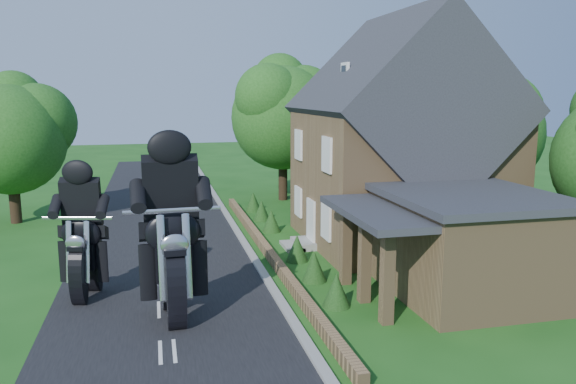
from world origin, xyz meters
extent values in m
plane|color=#194B15|center=(0.00, 0.00, 0.00)|extent=(120.00, 120.00, 0.00)
cube|color=black|center=(0.00, 0.00, 0.01)|extent=(7.00, 80.00, 0.02)
cube|color=gray|center=(3.65, 0.00, 0.06)|extent=(0.30, 80.00, 0.12)
cube|color=olive|center=(4.30, 5.00, 0.20)|extent=(0.30, 22.00, 0.40)
cube|color=olive|center=(10.50, 6.00, 3.00)|extent=(8.00, 8.00, 6.00)
cube|color=#28292F|center=(10.50, 6.00, 6.00)|extent=(8.48, 8.64, 8.48)
cube|color=olive|center=(12.50, 6.00, 9.20)|extent=(0.60, 0.90, 1.60)
cube|color=white|center=(7.90, 6.00, 7.50)|extent=(0.12, 0.80, 0.90)
cube|color=black|center=(7.84, 6.00, 7.50)|extent=(0.04, 0.55, 0.65)
cube|color=white|center=(6.44, 6.00, 1.05)|extent=(0.10, 1.10, 2.10)
cube|color=gray|center=(6.10, 6.00, 0.15)|extent=(0.80, 1.60, 0.30)
cube|color=gray|center=(5.60, 6.00, 0.07)|extent=(0.80, 1.60, 0.15)
cube|color=white|center=(6.44, 3.80, 1.60)|extent=(0.10, 1.10, 1.40)
cube|color=black|center=(6.42, 3.80, 1.60)|extent=(0.04, 0.92, 1.22)
cube|color=white|center=(6.44, 8.20, 1.60)|extent=(0.10, 1.10, 1.40)
cube|color=black|center=(6.42, 8.20, 1.60)|extent=(0.04, 0.92, 1.22)
cube|color=white|center=(6.44, 3.80, 4.30)|extent=(0.10, 1.10, 1.40)
cube|color=black|center=(6.42, 3.80, 4.30)|extent=(0.04, 0.92, 1.22)
cube|color=white|center=(6.44, 8.20, 4.30)|extent=(0.10, 1.10, 1.40)
cube|color=black|center=(6.42, 8.20, 4.30)|extent=(0.04, 0.92, 1.22)
cube|color=olive|center=(10.00, -0.80, 1.60)|extent=(5.00, 5.60, 3.20)
cube|color=#28292F|center=(10.00, -0.80, 3.32)|extent=(5.30, 5.94, 0.24)
cube|color=#28292F|center=(6.90, -0.80, 2.95)|extent=(2.60, 5.32, 0.22)
cube|color=olive|center=(6.30, -2.60, 1.40)|extent=(0.35, 0.35, 2.80)
cube|color=olive|center=(6.30, -0.80, 1.40)|extent=(0.35, 0.35, 2.80)
cube|color=olive|center=(6.30, 1.00, 1.40)|extent=(0.35, 0.35, 2.80)
cylinder|color=black|center=(16.50, 8.50, 1.50)|extent=(0.56, 0.56, 3.00)
sphere|color=#1C4C15|center=(16.50, 8.50, 4.65)|extent=(6.00, 6.00, 6.00)
sphere|color=#1C4C15|center=(17.85, 9.10, 5.55)|extent=(4.32, 4.32, 4.32)
sphere|color=#1C4C15|center=(15.45, 7.60, 5.85)|extent=(3.72, 3.72, 3.72)
sphere|color=#1C4C15|center=(16.60, 9.70, 6.75)|extent=(3.30, 3.30, 3.30)
cylinder|color=black|center=(14.00, 16.00, 1.80)|extent=(0.56, 0.56, 3.60)
sphere|color=#1C4C15|center=(14.00, 16.00, 5.58)|extent=(7.20, 7.20, 7.20)
sphere|color=#1C4C15|center=(15.62, 16.72, 6.66)|extent=(5.18, 5.18, 5.18)
sphere|color=#1C4C15|center=(12.74, 14.92, 7.02)|extent=(4.46, 4.46, 4.46)
sphere|color=#1C4C15|center=(14.10, 17.44, 8.10)|extent=(3.96, 3.96, 3.96)
cylinder|color=black|center=(8.00, 17.00, 1.70)|extent=(0.56, 0.56, 3.40)
sphere|color=#1C4C15|center=(8.00, 17.00, 5.16)|extent=(6.40, 6.40, 6.40)
sphere|color=#1C4C15|center=(9.44, 17.64, 6.12)|extent=(4.61, 4.61, 4.61)
sphere|color=#1C4C15|center=(6.88, 16.04, 6.44)|extent=(3.97, 3.97, 3.97)
sphere|color=#1C4C15|center=(8.10, 18.28, 7.40)|extent=(3.52, 3.52, 3.52)
cylinder|color=black|center=(-7.00, 14.00, 1.40)|extent=(0.56, 0.56, 2.80)
sphere|color=#1C4C15|center=(-7.00, 14.00, 4.34)|extent=(5.60, 5.60, 5.60)
sphere|color=#1C4C15|center=(-5.74, 14.56, 5.18)|extent=(4.03, 4.03, 4.03)
sphere|color=#1C4C15|center=(-6.90, 15.12, 6.30)|extent=(3.08, 3.08, 3.08)
cone|color=#163812|center=(5.30, -1.00, 0.55)|extent=(0.90, 0.90, 1.10)
cone|color=#163812|center=(5.30, 1.50, 0.55)|extent=(0.90, 0.90, 1.10)
cone|color=#163812|center=(5.30, 4.00, 0.55)|extent=(0.90, 0.90, 1.10)
cone|color=#163812|center=(5.30, 9.00, 0.55)|extent=(0.90, 0.90, 1.10)
cone|color=#163812|center=(5.30, 11.50, 0.55)|extent=(0.90, 0.90, 1.10)
cone|color=#163812|center=(5.30, 14.00, 0.55)|extent=(0.90, 0.90, 1.10)
camera|label=1|loc=(-0.14, -17.05, 6.68)|focal=35.00mm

